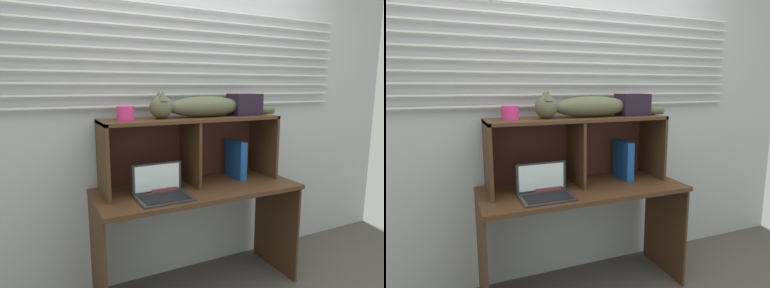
# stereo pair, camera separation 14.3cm
# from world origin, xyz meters

# --- Properties ---
(back_panel_with_blinds) EXTENTS (4.40, 0.08, 2.50)m
(back_panel_with_blinds) POSITION_xyz_m (0.00, 0.55, 1.26)
(back_panel_with_blinds) COLOR #ABADB4
(back_panel_with_blinds) RESTS_ON ground
(desk) EXTENTS (1.42, 0.57, 0.77)m
(desk) POSITION_xyz_m (0.00, 0.22, 0.62)
(desk) COLOR #422918
(desk) RESTS_ON ground
(hutch_shelf_unit) EXTENTS (1.27, 0.36, 0.48)m
(hutch_shelf_unit) POSITION_xyz_m (-0.00, 0.36, 1.10)
(hutch_shelf_unit) COLOR #422918
(hutch_shelf_unit) RESTS_ON desk
(cat) EXTENTS (1.01, 0.17, 0.19)m
(cat) POSITION_xyz_m (0.06, 0.32, 1.32)
(cat) COLOR #50533C
(cat) RESTS_ON hutch_shelf_unit
(laptop) EXTENTS (0.33, 0.25, 0.20)m
(laptop) POSITION_xyz_m (-0.30, 0.14, 0.81)
(laptop) COLOR #272727
(laptop) RESTS_ON desk
(binder_upright) EXTENTS (0.06, 0.22, 0.29)m
(binder_upright) POSITION_xyz_m (0.37, 0.32, 0.92)
(binder_upright) COLOR #184694
(binder_upright) RESTS_ON desk
(book_stack) EXTENTS (0.19, 0.25, 0.03)m
(book_stack) POSITION_xyz_m (-0.26, 0.33, 0.79)
(book_stack) COLOR brown
(book_stack) RESTS_ON desk
(small_basket) EXTENTS (0.11, 0.11, 0.09)m
(small_basket) POSITION_xyz_m (-0.47, 0.32, 1.30)
(small_basket) COLOR #D22E77
(small_basket) RESTS_ON hutch_shelf_unit
(storage_box) EXTENTS (0.22, 0.17, 0.16)m
(storage_box) POSITION_xyz_m (0.44, 0.32, 1.33)
(storage_box) COLOR black
(storage_box) RESTS_ON hutch_shelf_unit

